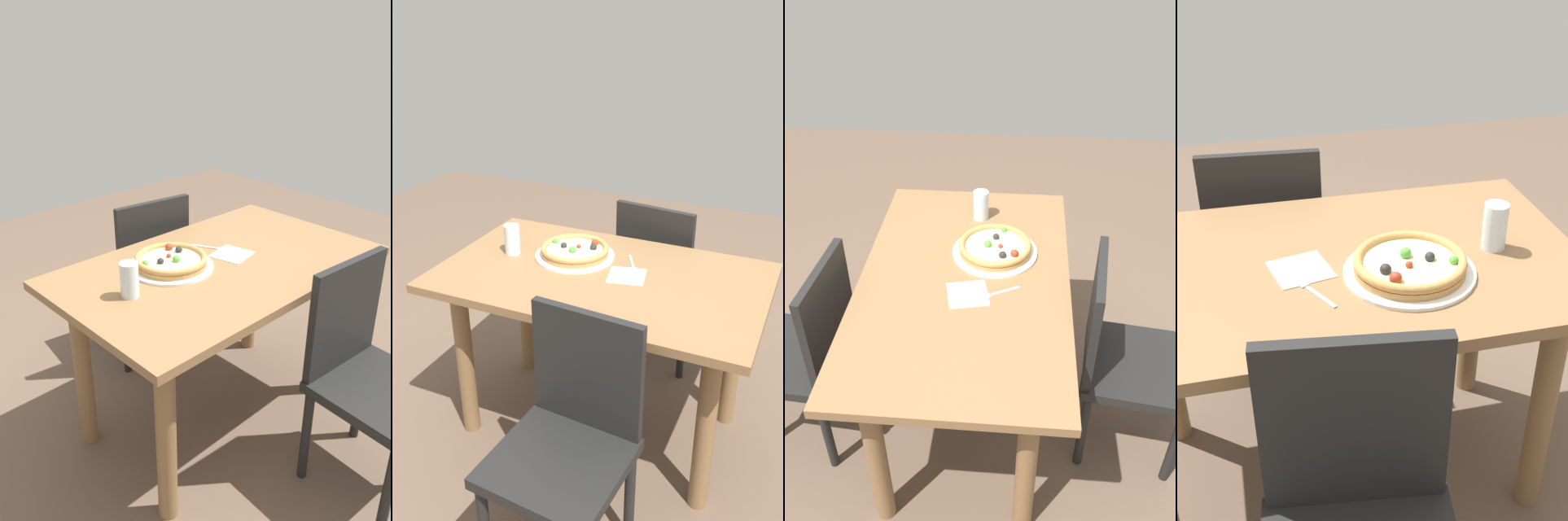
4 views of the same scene
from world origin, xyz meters
The scene contains 9 objects.
ground_plane centered at (0.00, 0.00, 0.00)m, with size 6.00×6.00×0.00m, color brown.
dining_table centered at (0.00, 0.00, 0.62)m, with size 1.27×0.77×0.74m.
chair_near centered at (-0.07, -0.60, 0.47)m, with size 0.45×0.45×0.87m.
chair_far centered at (-0.14, 0.60, 0.47)m, with size 0.43×0.43×0.87m.
plate centered at (0.16, -0.10, 0.75)m, with size 0.33×0.33×0.01m, color white.
pizza centered at (0.16, -0.10, 0.77)m, with size 0.28×0.28×0.05m.
fork centered at (-0.09, -0.12, 0.74)m, with size 0.09×0.15×0.00m.
drinking_glass centered at (0.41, -0.03, 0.81)m, with size 0.06×0.06×0.13m, color silver.
napkin centered at (-0.10, -0.02, 0.74)m, with size 0.14×0.14×0.00m, color white.
Camera 2 is at (-0.75, 1.80, 1.72)m, focal length 38.74 mm.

